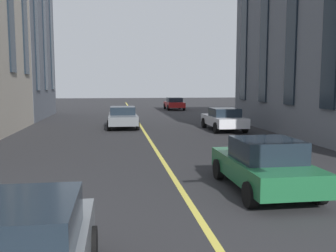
% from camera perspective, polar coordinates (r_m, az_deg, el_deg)
% --- Properties ---
extents(lane_centre_line, '(80.00, 0.16, 0.01)m').
position_cam_1_polar(lane_centre_line, '(19.12, -2.99, -1.97)').
color(lane_centre_line, '#D8C64C').
rests_on(lane_centre_line, ground_plane).
extents(car_grey_parked_a, '(4.40, 1.95, 1.37)m').
position_cam_1_polar(car_grey_parked_a, '(24.13, -7.02, 1.40)').
color(car_grey_parked_a, slate).
rests_on(car_grey_parked_a, ground_plane).
extents(car_green_far, '(3.90, 1.89, 1.40)m').
position_cam_1_polar(car_green_far, '(10.03, 14.65, -5.81)').
color(car_green_far, '#1E6038').
rests_on(car_green_far, ground_plane).
extents(car_red_mid, '(4.40, 1.95, 1.37)m').
position_cam_1_polar(car_red_mid, '(41.47, 0.96, 3.52)').
color(car_red_mid, '#B21E1E').
rests_on(car_red_mid, ground_plane).
extents(car_white_trailing, '(4.40, 1.95, 1.37)m').
position_cam_1_polar(car_white_trailing, '(22.87, 8.62, 1.10)').
color(car_white_trailing, silver).
rests_on(car_white_trailing, ground_plane).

